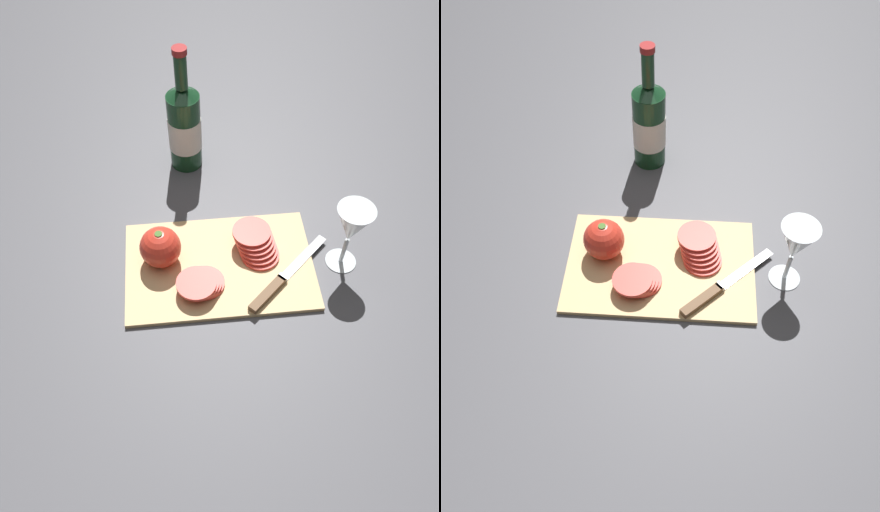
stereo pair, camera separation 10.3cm
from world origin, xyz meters
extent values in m
plane|color=#4C4C51|center=(0.00, 0.00, 0.00)|extent=(3.00, 3.00, 0.00)
cube|color=tan|center=(0.09, 0.04, 0.01)|extent=(0.40, 0.26, 0.01)
cylinder|color=#14381E|center=(0.04, 0.37, 0.10)|extent=(0.08, 0.08, 0.20)
cone|color=#14381E|center=(0.04, 0.37, 0.21)|extent=(0.07, 0.07, 0.02)
cylinder|color=#14381E|center=(0.04, 0.37, 0.26)|extent=(0.03, 0.03, 0.08)
cylinder|color=maroon|center=(0.04, 0.37, 0.30)|extent=(0.03, 0.03, 0.01)
cylinder|color=white|center=(0.04, 0.37, 0.09)|extent=(0.08, 0.08, 0.08)
cylinder|color=silver|center=(0.35, 0.03, 0.00)|extent=(0.07, 0.07, 0.00)
cylinder|color=silver|center=(0.35, 0.03, 0.04)|extent=(0.01, 0.01, 0.07)
cone|color=silver|center=(0.35, 0.03, 0.12)|extent=(0.08, 0.08, 0.09)
cone|color=beige|center=(0.35, 0.03, 0.10)|extent=(0.03, 0.03, 0.04)
sphere|color=red|center=(-0.03, 0.06, 0.05)|extent=(0.09, 0.09, 0.09)
cylinder|color=#47702D|center=(-0.03, 0.06, 0.09)|extent=(0.02, 0.02, 0.01)
cube|color=silver|center=(0.27, 0.04, 0.01)|extent=(0.12, 0.12, 0.00)
cube|color=silver|center=(0.22, -0.02, 0.02)|extent=(0.02, 0.02, 0.01)
cube|color=brown|center=(0.18, -0.05, 0.02)|extent=(0.09, 0.08, 0.01)
cylinder|color=#D63D33|center=(0.06, -0.01, 0.01)|extent=(0.08, 0.08, 0.01)
cylinder|color=#D63D33|center=(0.05, -0.01, 0.02)|extent=(0.08, 0.08, 0.01)
cylinder|color=#D63D33|center=(0.05, -0.02, 0.03)|extent=(0.08, 0.08, 0.01)
cylinder|color=#D63D33|center=(0.04, -0.02, 0.04)|extent=(0.08, 0.08, 0.01)
cylinder|color=#D63D33|center=(0.18, 0.05, 0.01)|extent=(0.08, 0.08, 0.01)
cylinder|color=#D63D33|center=(0.18, 0.06, 0.02)|extent=(0.08, 0.08, 0.01)
cylinder|color=#D63D33|center=(0.18, 0.06, 0.03)|extent=(0.08, 0.08, 0.01)
cylinder|color=#D63D33|center=(0.17, 0.07, 0.04)|extent=(0.08, 0.08, 0.01)
cylinder|color=#D63D33|center=(0.17, 0.08, 0.04)|extent=(0.08, 0.08, 0.01)
cylinder|color=#D63D33|center=(0.17, 0.09, 0.05)|extent=(0.08, 0.08, 0.01)
camera|label=1|loc=(0.03, -0.58, 0.87)|focal=35.00mm
camera|label=2|loc=(0.13, -0.58, 0.87)|focal=35.00mm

